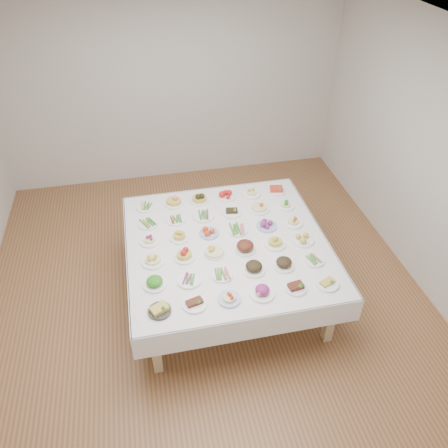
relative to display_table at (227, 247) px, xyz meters
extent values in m
plane|color=#93613D|center=(-0.25, 0.21, -0.68)|extent=(5.00, 5.00, 0.00)
cube|color=white|center=(-0.25, 0.21, 2.12)|extent=(5.00, 5.00, 0.02)
cube|color=beige|center=(-0.25, 2.71, 0.72)|extent=(5.00, 0.02, 2.80)
cube|color=beige|center=(-0.25, -2.29, 0.72)|extent=(5.00, 0.02, 2.80)
cube|color=beige|center=(2.25, 0.21, 0.72)|extent=(0.02, 5.00, 2.80)
cube|color=white|center=(0.00, 0.00, 0.04)|extent=(2.11, 2.11, 0.06)
cube|color=white|center=(0.00, 1.06, -0.07)|extent=(2.13, 0.01, 0.28)
cube|color=white|center=(0.00, -1.06, -0.07)|extent=(2.13, 0.02, 0.28)
cube|color=white|center=(1.06, 0.00, -0.07)|extent=(0.02, 2.13, 0.28)
cube|color=white|center=(-1.06, 0.00, -0.07)|extent=(0.01, 2.13, 0.28)
cube|color=tan|center=(-0.88, -0.88, -0.34)|extent=(0.09, 0.09, 0.69)
cube|color=tan|center=(0.88, -0.88, -0.34)|extent=(0.09, 0.09, 0.69)
cube|color=tan|center=(-0.88, 0.88, -0.34)|extent=(0.09, 0.09, 0.69)
cube|color=tan|center=(0.88, 0.88, -0.34)|extent=(0.09, 0.09, 0.69)
cylinder|color=#2E2B29|center=(-0.79, -0.81, 0.08)|extent=(0.21, 0.21, 0.02)
cylinder|color=white|center=(-0.47, -0.79, 0.08)|extent=(0.23, 0.23, 0.02)
cylinder|color=#4C66B2|center=(-0.15, -0.80, 0.08)|extent=(0.21, 0.21, 0.02)
cylinder|color=white|center=(0.16, -0.79, 0.08)|extent=(0.23, 0.23, 0.02)
cylinder|color=white|center=(0.49, -0.80, 0.08)|extent=(0.20, 0.20, 0.02)
cylinder|color=white|center=(0.80, -0.80, 0.08)|extent=(0.22, 0.22, 0.02)
cylinder|color=white|center=(-0.80, -0.47, 0.08)|extent=(0.22, 0.22, 0.02)
cylinder|color=white|center=(-0.48, -0.49, 0.08)|extent=(0.23, 0.23, 0.02)
cylinder|color=white|center=(-0.15, -0.48, 0.08)|extent=(0.21, 0.21, 0.02)
cylinder|color=white|center=(0.17, -0.47, 0.08)|extent=(0.23, 0.23, 0.02)
cylinder|color=white|center=(0.47, -0.48, 0.08)|extent=(0.22, 0.22, 0.02)
cylinder|color=white|center=(0.80, -0.47, 0.08)|extent=(0.21, 0.21, 0.02)
cylinder|color=white|center=(-0.79, -0.15, 0.08)|extent=(0.23, 0.23, 0.02)
cylinder|color=white|center=(-0.48, -0.15, 0.08)|extent=(0.21, 0.21, 0.02)
cylinder|color=white|center=(-0.17, -0.16, 0.08)|extent=(0.20, 0.20, 0.02)
cylinder|color=white|center=(0.16, -0.17, 0.08)|extent=(0.22, 0.22, 0.02)
cylinder|color=white|center=(0.48, -0.15, 0.08)|extent=(0.22, 0.22, 0.02)
cylinder|color=white|center=(0.79, -0.15, 0.08)|extent=(0.23, 0.23, 0.02)
cylinder|color=white|center=(-0.80, 0.17, 0.08)|extent=(0.20, 0.20, 0.02)
cylinder|color=white|center=(-0.49, 0.16, 0.08)|extent=(0.20, 0.20, 0.02)
cylinder|color=#4C66B2|center=(-0.16, 0.17, 0.08)|extent=(0.21, 0.21, 0.02)
cylinder|color=white|center=(0.15, 0.15, 0.08)|extent=(0.22, 0.22, 0.02)
cylinder|color=#4C66B2|center=(0.49, 0.16, 0.08)|extent=(0.22, 0.22, 0.02)
cylinder|color=white|center=(0.79, 0.15, 0.08)|extent=(0.21, 0.21, 0.02)
cylinder|color=white|center=(-0.80, 0.47, 0.08)|extent=(0.22, 0.22, 0.02)
cylinder|color=white|center=(-0.48, 0.47, 0.08)|extent=(0.21, 0.21, 0.02)
cylinder|color=white|center=(-0.17, 0.49, 0.08)|extent=(0.24, 0.24, 0.02)
cylinder|color=white|center=(0.16, 0.48, 0.08)|extent=(0.23, 0.23, 0.02)
cylinder|color=white|center=(0.49, 0.49, 0.08)|extent=(0.24, 0.24, 0.02)
cylinder|color=white|center=(0.81, 0.47, 0.08)|extent=(0.20, 0.20, 0.02)
cylinder|color=white|center=(-0.80, 0.80, 0.08)|extent=(0.21, 0.21, 0.02)
cylinder|color=white|center=(-0.47, 0.80, 0.08)|extent=(0.22, 0.22, 0.02)
cylinder|color=white|center=(-0.16, 0.80, 0.08)|extent=(0.21, 0.21, 0.02)
cylinder|color=white|center=(0.17, 0.81, 0.08)|extent=(0.21, 0.21, 0.02)
cylinder|color=white|center=(0.48, 0.80, 0.08)|extent=(0.22, 0.22, 0.02)
cylinder|color=white|center=(0.80, 0.80, 0.08)|extent=(0.22, 0.22, 0.02)
camera|label=1|loc=(-0.76, -3.43, 3.11)|focal=35.00mm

